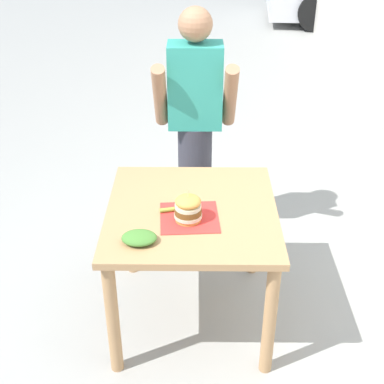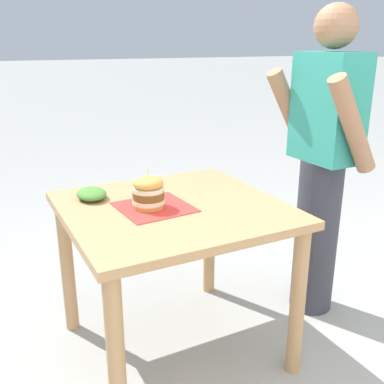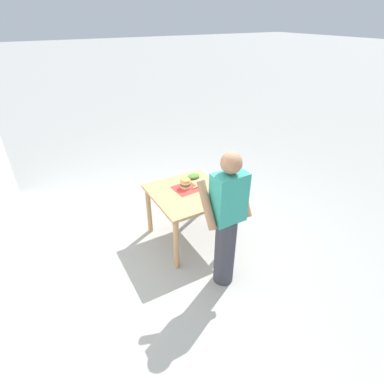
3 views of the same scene
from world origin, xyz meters
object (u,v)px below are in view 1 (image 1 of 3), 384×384
(patio_table, at_px, (192,228))
(side_salad, at_px, (139,238))
(diner_across_table, at_px, (195,127))
(pickle_spear, at_px, (168,210))
(sandwich, at_px, (188,208))

(patio_table, height_order, side_salad, side_salad)
(diner_across_table, bearing_deg, side_salad, -103.00)
(patio_table, distance_m, pickle_spear, 0.20)
(pickle_spear, bearing_deg, sandwich, -34.56)
(patio_table, xyz_separation_m, sandwich, (-0.02, -0.11, 0.21))
(diner_across_table, bearing_deg, sandwich, -91.89)
(side_salad, xyz_separation_m, diner_across_table, (0.28, 1.20, 0.07))
(patio_table, bearing_deg, side_salad, -130.19)
(sandwich, xyz_separation_m, diner_across_table, (0.03, 1.00, 0.02))
(patio_table, height_order, pickle_spear, pickle_spear)
(diner_across_table, bearing_deg, pickle_spear, -98.96)
(sandwich, bearing_deg, side_salad, -140.79)
(patio_table, xyz_separation_m, pickle_spear, (-0.13, -0.03, 0.15))
(patio_table, bearing_deg, pickle_spear, -165.18)
(side_salad, relative_size, diner_across_table, 0.11)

